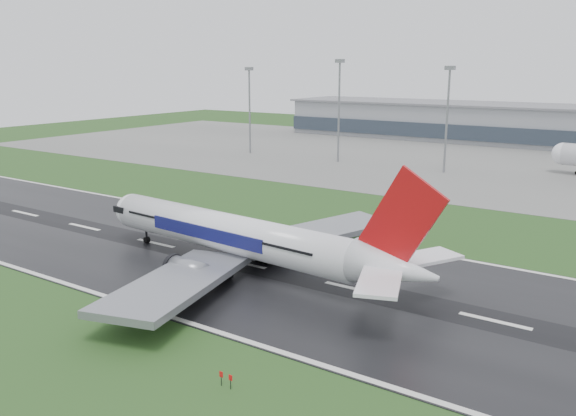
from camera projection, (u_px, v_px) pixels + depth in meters
The scene contains 8 objects.
ground at pixel (353, 289), 85.32m from camera, with size 520.00×520.00×0.00m, color #204318.
runway at pixel (353, 289), 85.31m from camera, with size 400.00×45.00×0.10m, color black.
apron at pixel (541, 168), 186.11m from camera, with size 400.00×130.00×0.08m, color slate.
terminal at pixel (576, 128), 232.75m from camera, with size 240.00×36.00×15.00m, color gray.
main_airliner at pixel (248, 214), 90.35m from camera, with size 62.27×59.31×18.38m, color white, non-canonical shape.
floodmast_0 at pixel (250, 113), 214.37m from camera, with size 0.64×0.64×29.57m, color gray.
floodmast_1 at pixel (339, 113), 194.11m from camera, with size 0.64×0.64×32.11m, color gray.
floodmast_2 at pixel (447, 122), 174.64m from camera, with size 0.64×0.64×30.01m, color gray.
Camera 1 is at (37.14, -71.77, 31.18)m, focal length 37.13 mm.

